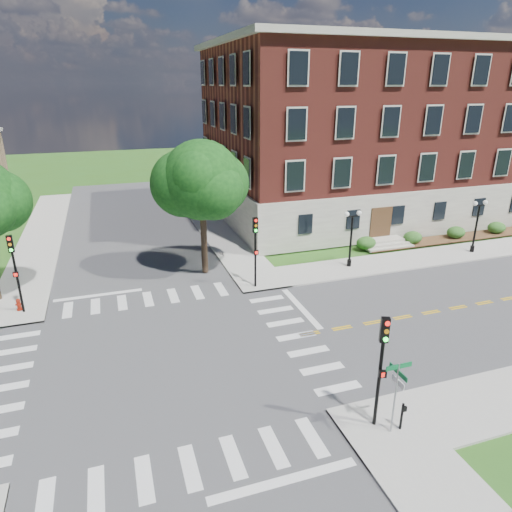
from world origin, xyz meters
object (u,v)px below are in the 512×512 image
object	(u,v)px
twin_lamp_east	(477,223)
traffic_signal_se	(382,359)
traffic_signal_ne	(255,243)
fire_hydrant	(19,305)
twin_lamp_west	(351,235)
push_button_post	(402,415)
traffic_signal_nw	(14,264)
street_sign_pole	(397,385)

from	to	relation	value
twin_lamp_east	traffic_signal_se	bearing A→B (deg)	-140.88
traffic_signal_ne	twin_lamp_east	distance (m)	18.87
traffic_signal_se	fire_hydrant	bearing A→B (deg)	134.29
twin_lamp_west	push_button_post	xyz separation A→B (m)	(-6.61, -15.96, -1.73)
traffic_signal_nw	twin_lamp_west	world-z (taller)	traffic_signal_nw
traffic_signal_ne	push_button_post	distance (m)	14.92
twin_lamp_east	push_button_post	xyz separation A→B (m)	(-17.64, -15.59, -1.73)
traffic_signal_ne	twin_lamp_east	world-z (taller)	traffic_signal_ne
traffic_signal_nw	twin_lamp_east	size ratio (longest dim) A/B	1.13
traffic_signal_se	twin_lamp_east	xyz separation A→B (m)	(18.47, 15.02, -0.66)
traffic_signal_ne	push_button_post	size ratio (longest dim) A/B	4.00
traffic_signal_ne	fire_hydrant	bearing A→B (deg)	175.26
twin_lamp_west	traffic_signal_nw	bearing A→B (deg)	-179.01
traffic_signal_se	twin_lamp_east	world-z (taller)	traffic_signal_se
street_sign_pole	fire_hydrant	bearing A→B (deg)	134.02
traffic_signal_ne	twin_lamp_east	bearing A→B (deg)	2.76
traffic_signal_se	traffic_signal_ne	bearing A→B (deg)	91.47
street_sign_pole	push_button_post	bearing A→B (deg)	-1.59
traffic_signal_ne	push_button_post	bearing A→B (deg)	-85.36
traffic_signal_nw	traffic_signal_ne	bearing A→B (deg)	-3.58
traffic_signal_se	twin_lamp_west	world-z (taller)	traffic_signal_se
traffic_signal_nw	push_button_post	world-z (taller)	traffic_signal_nw
twin_lamp_west	twin_lamp_east	distance (m)	11.04
traffic_signal_se	street_sign_pole	world-z (taller)	traffic_signal_se
twin_lamp_east	street_sign_pole	size ratio (longest dim) A/B	1.36
traffic_signal_nw	push_button_post	xyz separation A→B (m)	(15.51, -15.58, -2.39)
twin_lamp_west	traffic_signal_ne	bearing A→B (deg)	-170.71
twin_lamp_west	street_sign_pole	bearing A→B (deg)	-113.81
traffic_signal_se	street_sign_pole	size ratio (longest dim) A/B	1.55
traffic_signal_ne	street_sign_pole	size ratio (longest dim) A/B	1.55
street_sign_pole	twin_lamp_west	bearing A→B (deg)	66.19
street_sign_pole	fire_hydrant	world-z (taller)	street_sign_pole
traffic_signal_se	street_sign_pole	bearing A→B (deg)	-54.40
traffic_signal_ne	traffic_signal_nw	xyz separation A→B (m)	(-14.32, 0.89, 0.00)
twin_lamp_east	push_button_post	distance (m)	23.61
fire_hydrant	twin_lamp_west	bearing A→B (deg)	0.17
traffic_signal_se	traffic_signal_ne	xyz separation A→B (m)	(-0.36, 14.11, 0.00)
traffic_signal_ne	fire_hydrant	size ratio (longest dim) A/B	6.40
twin_lamp_west	push_button_post	size ratio (longest dim) A/B	3.53
traffic_signal_ne	street_sign_pole	xyz separation A→B (m)	(0.76, -14.67, -0.88)
traffic_signal_ne	fire_hydrant	world-z (taller)	traffic_signal_ne
traffic_signal_se	push_button_post	world-z (taller)	traffic_signal_se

